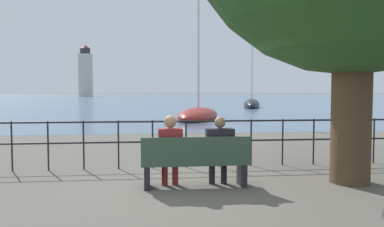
% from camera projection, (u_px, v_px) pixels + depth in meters
% --- Properties ---
extents(ground_plane, '(1000.00, 1000.00, 0.00)m').
position_uv_depth(ground_plane, '(195.00, 186.00, 6.58)').
color(ground_plane, '#605B51').
extents(harbor_water, '(600.00, 300.00, 0.01)m').
position_uv_depth(harbor_water, '(152.00, 96.00, 163.67)').
color(harbor_water, slate).
rests_on(harbor_water, ground_plane).
extents(park_bench, '(1.88, 0.45, 0.90)m').
position_uv_depth(park_bench, '(196.00, 163.00, 6.49)').
color(park_bench, '#334C38').
rests_on(park_bench, ground_plane).
extents(seated_person_left, '(0.42, 0.35, 1.26)m').
position_uv_depth(seated_person_left, '(170.00, 148.00, 6.51)').
color(seated_person_left, maroon).
rests_on(seated_person_left, ground_plane).
extents(seated_person_right, '(0.49, 0.35, 1.23)m').
position_uv_depth(seated_person_right, '(219.00, 148.00, 6.60)').
color(seated_person_right, black).
rests_on(seated_person_right, ground_plane).
extents(promenade_railing, '(13.23, 0.04, 1.05)m').
position_uv_depth(promenade_railing, '(186.00, 136.00, 8.22)').
color(promenade_railing, black).
rests_on(promenade_railing, ground_plane).
extents(sailboat_1, '(3.87, 8.41, 7.34)m').
position_uv_depth(sailboat_1, '(252.00, 105.00, 40.33)').
color(sailboat_1, black).
rests_on(sailboat_1, ground_plane).
extents(sailboat_2, '(4.02, 6.52, 10.20)m').
position_uv_depth(sailboat_2, '(198.00, 115.00, 22.77)').
color(sailboat_2, maroon).
rests_on(sailboat_2, ground_plane).
extents(harbor_lighthouse, '(5.00, 5.00, 18.21)m').
position_uv_depth(harbor_lighthouse, '(85.00, 73.00, 131.79)').
color(harbor_lighthouse, beige).
rests_on(harbor_lighthouse, ground_plane).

